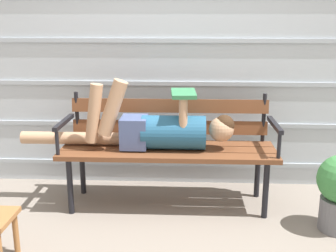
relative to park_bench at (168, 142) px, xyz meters
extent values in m
plane|color=gray|center=(0.00, -0.25, -0.50)|extent=(12.00, 12.00, 0.00)
cube|color=#B2BCC6|center=(0.00, 0.43, 0.76)|extent=(5.19, 0.06, 2.53)
cube|color=#A3ADB7|center=(0.00, 0.39, -0.32)|extent=(5.19, 0.02, 0.04)
cube|color=#A3ADB7|center=(0.00, 0.39, 0.04)|extent=(5.19, 0.02, 0.04)
cube|color=#A3ADB7|center=(0.00, 0.39, 0.40)|extent=(5.19, 0.02, 0.04)
cube|color=#A3ADB7|center=(0.00, 0.39, 0.76)|extent=(5.19, 0.02, 0.04)
cube|color=brown|center=(0.00, -0.23, -0.05)|extent=(1.66, 0.15, 0.04)
cube|color=brown|center=(0.00, -0.07, -0.05)|extent=(1.66, 0.15, 0.04)
cube|color=brown|center=(0.00, 0.09, -0.05)|extent=(1.66, 0.15, 0.04)
cube|color=brown|center=(0.00, 0.17, 0.07)|extent=(1.59, 0.05, 0.11)
cube|color=brown|center=(0.00, 0.17, 0.25)|extent=(1.59, 0.05, 0.11)
cylinder|color=black|center=(-0.76, 0.17, 0.16)|extent=(0.03, 0.03, 0.39)
cylinder|color=black|center=(0.76, 0.17, 0.16)|extent=(0.03, 0.03, 0.39)
cylinder|color=black|center=(-0.73, -0.26, -0.29)|extent=(0.04, 0.04, 0.43)
cylinder|color=black|center=(0.73, -0.26, -0.29)|extent=(0.04, 0.04, 0.43)
cylinder|color=black|center=(-0.73, 0.12, -0.29)|extent=(0.04, 0.04, 0.43)
cylinder|color=black|center=(0.73, 0.12, -0.29)|extent=(0.04, 0.04, 0.43)
cube|color=black|center=(-0.81, -0.07, 0.17)|extent=(0.04, 0.46, 0.03)
cylinder|color=black|center=(-0.81, -0.26, 0.07)|extent=(0.03, 0.03, 0.20)
cube|color=black|center=(0.81, -0.07, 0.17)|extent=(0.04, 0.46, 0.03)
cylinder|color=black|center=(0.81, -0.26, 0.07)|extent=(0.03, 0.03, 0.20)
cylinder|color=#23567A|center=(0.04, -0.07, 0.10)|extent=(0.49, 0.26, 0.26)
cube|color=#475684|center=(-0.26, -0.07, 0.10)|extent=(0.20, 0.25, 0.23)
sphere|color=tan|center=(0.41, -0.07, 0.13)|extent=(0.19, 0.19, 0.19)
sphere|color=#382314|center=(0.43, -0.07, 0.16)|extent=(0.16, 0.16, 0.16)
cylinder|color=tan|center=(-0.41, -0.13, 0.30)|extent=(0.25, 0.11, 0.44)
cylinder|color=tan|center=(-0.55, -0.13, 0.25)|extent=(0.15, 0.09, 0.46)
cylinder|color=tan|center=(-0.75, -0.01, 0.02)|extent=(0.83, 0.10, 0.10)
cylinder|color=tan|center=(0.12, -0.15, 0.24)|extent=(0.06, 0.06, 0.29)
cylinder|color=tan|center=(0.12, 0.01, 0.24)|extent=(0.06, 0.06, 0.29)
cube|color=#337A4C|center=(0.12, -0.07, 0.40)|extent=(0.20, 0.26, 0.05)
cylinder|color=#9E6638|center=(-0.92, -0.82, -0.36)|extent=(0.04, 0.04, 0.28)
camera|label=1|loc=(0.15, -3.11, 0.95)|focal=44.26mm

